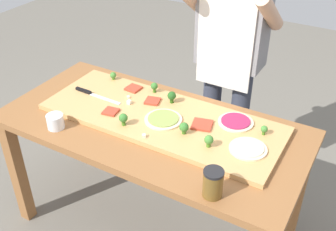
{
  "coord_description": "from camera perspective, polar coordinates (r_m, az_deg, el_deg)",
  "views": [
    {
      "loc": [
        0.96,
        -1.5,
        2.02
      ],
      "look_at": [
        0.05,
        0.08,
        0.81
      ],
      "focal_mm": 43.61,
      "sensor_mm": 36.0,
      "label": 1
    }
  ],
  "objects": [
    {
      "name": "ground_plane",
      "position": [
        2.69,
        -1.91,
        -15.14
      ],
      "size": [
        8.0,
        8.0,
        0.0
      ],
      "primitive_type": "plane",
      "color": "#6B665B"
    },
    {
      "name": "prep_table",
      "position": [
        2.22,
        -2.23,
        -3.44
      ],
      "size": [
        1.64,
        0.79,
        0.79
      ],
      "color": "brown",
      "rests_on": "ground"
    },
    {
      "name": "cutting_board",
      "position": [
        2.18,
        -0.95,
        -0.31
      ],
      "size": [
        1.3,
        0.49,
        0.03
      ],
      "primitive_type": "cube",
      "color": "tan",
      "rests_on": "prep_table"
    },
    {
      "name": "chefs_knife",
      "position": [
        2.4,
        -10.66,
        3.03
      ],
      "size": [
        0.32,
        0.03,
        0.02
      ],
      "color": "#B7BABF",
      "rests_on": "cutting_board"
    },
    {
      "name": "pizza_whole_pesto_green",
      "position": [
        2.13,
        -0.67,
        -0.51
      ],
      "size": [
        0.2,
        0.2,
        0.02
      ],
      "color": "beige",
      "rests_on": "cutting_board"
    },
    {
      "name": "pizza_whole_beet_magenta",
      "position": [
        2.14,
        9.44,
        -0.88
      ],
      "size": [
        0.18,
        0.18,
        0.02
      ],
      "color": "beige",
      "rests_on": "cutting_board"
    },
    {
      "name": "pizza_whole_cheese_artichoke",
      "position": [
        1.97,
        11.13,
        -4.54
      ],
      "size": [
        0.18,
        0.18,
        0.02
      ],
      "color": "beige",
      "rests_on": "cutting_board"
    },
    {
      "name": "pizza_slice_near_right",
      "position": [
        2.29,
        -2.18,
        2.04
      ],
      "size": [
        0.1,
        0.1,
        0.01
      ],
      "primitive_type": "cube",
      "rotation": [
        0.0,
        0.0,
        0.25
      ],
      "color": "#BC3D28",
      "rests_on": "cutting_board"
    },
    {
      "name": "pizza_slice_far_right",
      "position": [
        2.22,
        -8.01,
        0.56
      ],
      "size": [
        0.09,
        0.09,
        0.01
      ],
      "primitive_type": "cube",
      "rotation": [
        0.0,
        0.0,
        0.15
      ],
      "color": "#BC3D28",
      "rests_on": "cutting_board"
    },
    {
      "name": "pizza_slice_near_left",
      "position": [
        2.1,
        4.79,
        -1.29
      ],
      "size": [
        0.12,
        0.12,
        0.01
      ],
      "primitive_type": "cube",
      "rotation": [
        0.0,
        0.0,
        0.25
      ],
      "color": "#BC3D28",
      "rests_on": "cutting_board"
    },
    {
      "name": "pizza_slice_center",
      "position": [
        2.42,
        -4.86,
        3.81
      ],
      "size": [
        0.09,
        0.09,
        0.01
      ],
      "primitive_type": "cube",
      "rotation": [
        0.0,
        0.0,
        -0.06
      ],
      "color": "#BC3D28",
      "rests_on": "cutting_board"
    },
    {
      "name": "broccoli_floret_back_left",
      "position": [
        2.02,
        2.25,
        -1.68
      ],
      "size": [
        0.05,
        0.05,
        0.06
      ],
      "color": "#3F7220",
      "rests_on": "cutting_board"
    },
    {
      "name": "broccoli_floret_back_right",
      "position": [
        2.27,
        0.52,
        2.72
      ],
      "size": [
        0.05,
        0.05,
        0.07
      ],
      "color": "#2C5915",
      "rests_on": "cutting_board"
    },
    {
      "name": "broccoli_floret_center_left",
      "position": [
        1.94,
        5.72,
        -3.45
      ],
      "size": [
        0.05,
        0.05,
        0.06
      ],
      "color": "#487A23",
      "rests_on": "cutting_board"
    },
    {
      "name": "broccoli_floret_front_mid",
      "position": [
        2.07,
        13.29,
        -1.89
      ],
      "size": [
        0.04,
        0.04,
        0.05
      ],
      "color": "#487A23",
      "rests_on": "cutting_board"
    },
    {
      "name": "broccoli_floret_center_right",
      "position": [
        2.37,
        -1.93,
        4.07
      ],
      "size": [
        0.04,
        0.04,
        0.06
      ],
      "color": "#3F7220",
      "rests_on": "cutting_board"
    },
    {
      "name": "broccoli_floret_front_right",
      "position": [
        2.09,
        -6.26,
        -0.41
      ],
      "size": [
        0.05,
        0.05,
        0.07
      ],
      "color": "#3F7220",
      "rests_on": "cutting_board"
    },
    {
      "name": "broccoli_floret_back_mid",
      "position": [
        2.53,
        -7.67,
        5.57
      ],
      "size": [
        0.04,
        0.04,
        0.05
      ],
      "color": "#487A23",
      "rests_on": "cutting_board"
    },
    {
      "name": "cheese_crumble_a",
      "position": [
        2.01,
        -3.39,
        -2.86
      ],
      "size": [
        0.02,
        0.02,
        0.02
      ],
      "primitive_type": "cube",
      "rotation": [
        0.0,
        0.0,
        0.65
      ],
      "color": "silver",
      "rests_on": "cutting_board"
    },
    {
      "name": "cheese_crumble_b",
      "position": [
        2.34,
        -5.58,
        2.58
      ],
      "size": [
        0.02,
        0.02,
        0.01
      ],
      "primitive_type": "cube",
      "rotation": [
        0.0,
        0.0,
        0.83
      ],
      "color": "white",
      "rests_on": "cutting_board"
    },
    {
      "name": "cheese_crumble_c",
      "position": [
        2.28,
        -5.45,
        1.86
      ],
      "size": [
        0.02,
        0.02,
        0.02
      ],
      "primitive_type": "cube",
      "rotation": [
        0.0,
        0.0,
        1.57
      ],
      "color": "white",
      "rests_on": "cutting_board"
    },
    {
      "name": "flour_cup",
      "position": [
        2.19,
        -15.45,
        -0.91
      ],
      "size": [
        0.09,
        0.09,
        0.08
      ],
      "color": "white",
      "rests_on": "prep_table"
    },
    {
      "name": "sauce_jar",
      "position": [
        1.71,
        6.3,
        -9.38
      ],
      "size": [
        0.09,
        0.09,
        0.13
      ],
      "color": "brown",
      "rests_on": "prep_table"
    },
    {
      "name": "cook_center",
      "position": [
        2.51,
        8.71,
        9.15
      ],
      "size": [
        0.54,
        0.39,
        1.67
      ],
      "color": "#333847",
      "rests_on": "ground"
    }
  ]
}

